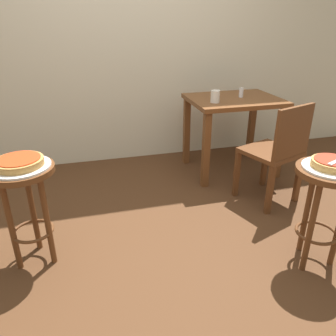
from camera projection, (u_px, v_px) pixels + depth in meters
name	position (u px, v px, depth m)	size (l,w,h in m)	color
ground_plane	(169.00, 242.00, 2.34)	(6.00, 6.00, 0.00)	#4C2D19
back_wall	(124.00, 10.00, 3.16)	(6.00, 0.10, 3.00)	beige
stool_foreground	(325.00, 195.00, 1.96)	(0.38, 0.38, 0.66)	#5B3319
serving_plate_foreground	(331.00, 168.00, 1.88)	(0.32, 0.32, 0.01)	white
pizza_foreground	(332.00, 163.00, 1.87)	(0.23, 0.23, 0.05)	tan
stool_middle	(25.00, 193.00, 1.97)	(0.38, 0.38, 0.66)	#5B3319
serving_plate_middle	(20.00, 167.00, 1.90)	(0.35, 0.35, 0.01)	silver
pizza_middle	(19.00, 162.00, 1.89)	(0.27, 0.27, 0.05)	#B78442
dining_table	(233.00, 112.00, 3.19)	(0.85, 0.66, 0.74)	brown
cup_near_edge	(215.00, 96.00, 2.95)	(0.08, 0.08, 0.11)	silver
condiment_shaker	(241.00, 93.00, 3.15)	(0.04, 0.04, 0.09)	white
wooden_chair	(278.00, 150.00, 2.66)	(0.51, 0.51, 0.85)	#5B3319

